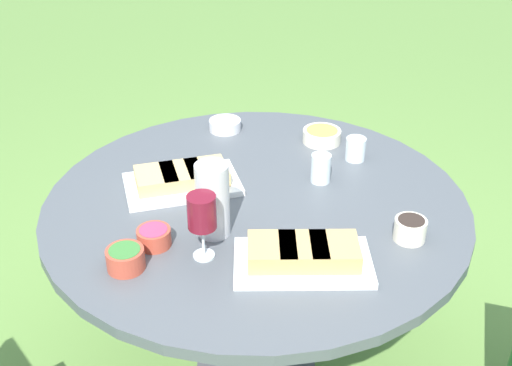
# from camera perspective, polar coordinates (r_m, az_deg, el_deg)

# --- Properties ---
(dining_table) EXTENTS (1.32, 1.32, 0.75)m
(dining_table) POSITION_cam_1_polar(r_m,az_deg,el_deg) (2.06, 0.00, -3.68)
(dining_table) COLOR #4C4C51
(dining_table) RESTS_ON ground_plane
(water_pitcher) EXTENTS (0.10, 0.10, 0.22)m
(water_pitcher) POSITION_cam_1_polar(r_m,az_deg,el_deg) (1.80, -3.88, -1.49)
(water_pitcher) COLOR silver
(water_pitcher) RESTS_ON dining_table
(wine_glass) EXTENTS (0.08, 0.08, 0.19)m
(wine_glass) POSITION_cam_1_polar(r_m,az_deg,el_deg) (1.69, -4.84, -2.73)
(wine_glass) COLOR silver
(wine_glass) RESTS_ON dining_table
(platter_bread_main) EXTENTS (0.26, 0.39, 0.07)m
(platter_bread_main) POSITION_cam_1_polar(r_m,az_deg,el_deg) (1.72, 4.21, -6.46)
(platter_bread_main) COLOR white
(platter_bread_main) RESTS_ON dining_table
(platter_charcuterie) EXTENTS (0.34, 0.42, 0.07)m
(platter_charcuterie) POSITION_cam_1_polar(r_m,az_deg,el_deg) (2.07, -6.60, 0.35)
(platter_charcuterie) COLOR white
(platter_charcuterie) RESTS_ON dining_table
(bowl_fries) EXTENTS (0.14, 0.14, 0.05)m
(bowl_fries) POSITION_cam_1_polar(r_m,az_deg,el_deg) (2.35, 5.87, 4.25)
(bowl_fries) COLOR beige
(bowl_fries) RESTS_ON dining_table
(bowl_salad) EXTENTS (0.10, 0.10, 0.06)m
(bowl_salad) POSITION_cam_1_polar(r_m,az_deg,el_deg) (1.74, -11.54, -6.53)
(bowl_salad) COLOR #B74733
(bowl_salad) RESTS_ON dining_table
(bowl_olives) EXTENTS (0.09, 0.09, 0.07)m
(bowl_olives) POSITION_cam_1_polar(r_m,az_deg,el_deg) (1.86, 13.55, -3.93)
(bowl_olives) COLOR beige
(bowl_olives) RESTS_ON dining_table
(bowl_dip_red) EXTENTS (0.10, 0.10, 0.05)m
(bowl_dip_red) POSITION_cam_1_polar(r_m,az_deg,el_deg) (1.81, -9.06, -4.70)
(bowl_dip_red) COLOR #B74733
(bowl_dip_red) RESTS_ON dining_table
(bowl_dip_cream) EXTENTS (0.12, 0.12, 0.04)m
(bowl_dip_cream) POSITION_cam_1_polar(r_m,az_deg,el_deg) (2.43, -2.77, 5.23)
(bowl_dip_cream) COLOR silver
(bowl_dip_cream) RESTS_ON dining_table
(cup_water_near) EXTENTS (0.06, 0.06, 0.10)m
(cup_water_near) POSITION_cam_1_polar(r_m,az_deg,el_deg) (2.09, 5.78, 1.31)
(cup_water_near) COLOR silver
(cup_water_near) RESTS_ON dining_table
(cup_water_far) EXTENTS (0.07, 0.07, 0.08)m
(cup_water_far) POSITION_cam_1_polar(r_m,az_deg,el_deg) (2.24, 8.84, 3.01)
(cup_water_far) COLOR silver
(cup_water_far) RESTS_ON dining_table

